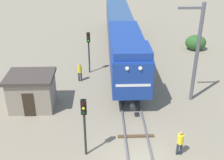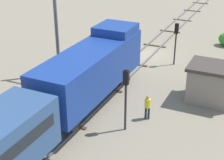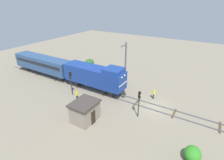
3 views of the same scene
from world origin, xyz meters
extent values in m
cube|color=#4C3823|center=(0.00, 2.80, 0.04)|extent=(2.40, 0.24, 0.09)
cube|color=#4C3823|center=(0.00, 8.40, 0.04)|extent=(2.40, 0.24, 0.09)
cube|color=#4C3823|center=(0.00, 14.01, 0.04)|extent=(2.40, 0.24, 0.09)
cube|color=#4C3823|center=(0.00, 19.61, 0.04)|extent=(2.40, 0.24, 0.09)
cube|color=#4C3823|center=(0.00, 25.21, 0.04)|extent=(2.40, 0.24, 0.09)
cube|color=#4C3823|center=(0.00, 30.81, 0.04)|extent=(2.40, 0.24, 0.09)
cube|color=navy|center=(0.00, 10.91, 2.71)|extent=(2.90, 11.00, 2.90)
cube|color=navy|center=(0.00, 7.01, 4.46)|extent=(2.75, 2.80, 0.60)
cube|color=navy|center=(0.00, 5.36, 2.71)|extent=(2.84, 0.10, 2.84)
cube|color=white|center=(0.00, 5.32, 2.51)|extent=(2.46, 0.06, 0.20)
sphere|color=white|center=(-0.45, 5.31, 3.81)|extent=(0.28, 0.28, 0.28)
sphere|color=white|center=(0.45, 5.31, 3.81)|extent=(0.28, 0.28, 0.28)
cylinder|color=#262628|center=(0.00, 5.06, 0.86)|extent=(0.36, 0.50, 0.36)
cylinder|color=#262628|center=(-0.72, 7.21, 0.71)|extent=(0.18, 1.10, 1.10)
cylinder|color=#262628|center=(0.72, 7.21, 0.71)|extent=(0.18, 1.10, 1.10)
cylinder|color=#262628|center=(-0.72, 14.61, 0.71)|extent=(0.18, 1.10, 1.10)
cylinder|color=#262628|center=(0.72, 14.61, 0.71)|extent=(0.18, 1.10, 1.10)
cube|color=#2D4C7A|center=(0.00, 24.01, 2.47)|extent=(2.80, 14.00, 2.70)
cube|color=black|center=(0.00, 24.01, 2.82)|extent=(2.84, 12.88, 0.64)
cylinder|color=#262628|center=(-0.72, 18.61, 0.64)|extent=(0.16, 0.96, 0.96)
cylinder|color=#262628|center=(0.72, 18.61, 0.64)|extent=(0.16, 0.96, 0.96)
cylinder|color=#262628|center=(-0.72, 29.41, 0.64)|extent=(0.16, 0.96, 0.96)
cylinder|color=#262628|center=(0.72, 29.41, 0.64)|extent=(0.16, 0.96, 0.96)
cylinder|color=#262628|center=(-3.20, 1.24, 1.90)|extent=(0.14, 0.14, 3.81)
cube|color=black|center=(-3.20, 1.24, 3.36)|extent=(0.32, 0.24, 0.90)
sphere|color=#390606|center=(-3.20, 1.10, 3.63)|extent=(0.16, 0.16, 0.16)
sphere|color=yellow|center=(-3.20, 1.10, 3.35)|extent=(0.16, 0.16, 0.16)
sphere|color=black|center=(-3.20, 1.10, 3.07)|extent=(0.16, 0.16, 0.16)
cylinder|color=#262628|center=(-3.40, 12.96, 2.01)|extent=(0.14, 0.14, 4.02)
cube|color=black|center=(-3.40, 12.96, 3.57)|extent=(0.32, 0.24, 0.90)
sphere|color=#390606|center=(-3.40, 12.82, 3.84)|extent=(0.16, 0.16, 0.16)
sphere|color=#3C3306|center=(-3.40, 12.82, 3.56)|extent=(0.16, 0.16, 0.16)
sphere|color=green|center=(-3.40, 12.82, 3.28)|extent=(0.16, 0.16, 0.16)
cylinder|color=#262B38|center=(2.30, 1.03, 0.42)|extent=(0.15, 0.15, 0.85)
cylinder|color=#262B38|center=(2.50, 1.03, 0.42)|extent=(0.15, 0.15, 0.85)
cylinder|color=yellow|center=(2.40, 1.03, 1.16)|extent=(0.38, 0.38, 0.62)
sphere|color=tan|center=(2.40, 1.03, 1.58)|extent=(0.23, 0.23, 0.23)
cylinder|color=#262B38|center=(-4.30, 11.16, 0.42)|extent=(0.15, 0.15, 0.85)
cylinder|color=#262B38|center=(-4.10, 11.16, 0.42)|extent=(0.15, 0.15, 0.85)
cylinder|color=yellow|center=(-4.20, 11.16, 1.16)|extent=(0.38, 0.38, 0.62)
sphere|color=tan|center=(-4.20, 11.16, 1.58)|extent=(0.23, 0.23, 0.23)
cylinder|color=#595960|center=(5.00, 7.50, 3.89)|extent=(0.28, 0.28, 7.78)
cube|color=#595960|center=(4.10, 7.50, 7.38)|extent=(1.80, 0.16, 0.16)
cube|color=gray|center=(-7.50, 6.81, 1.25)|extent=(3.20, 2.60, 2.50)
cube|color=#3F3833|center=(-7.50, 6.81, 2.62)|extent=(3.50, 2.90, 0.24)
cube|color=#2D2319|center=(-7.50, 5.49, 0.95)|extent=(0.80, 0.06, 1.90)
ellipsoid|color=#2B5C26|center=(8.79, 18.88, 0.88)|extent=(2.42, 1.98, 1.76)
camera|label=1|loc=(-2.10, -11.99, 11.64)|focal=45.00mm
camera|label=2|loc=(-10.38, 29.74, 11.86)|focal=55.00mm
camera|label=3|loc=(-21.57, -5.85, 14.52)|focal=28.00mm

